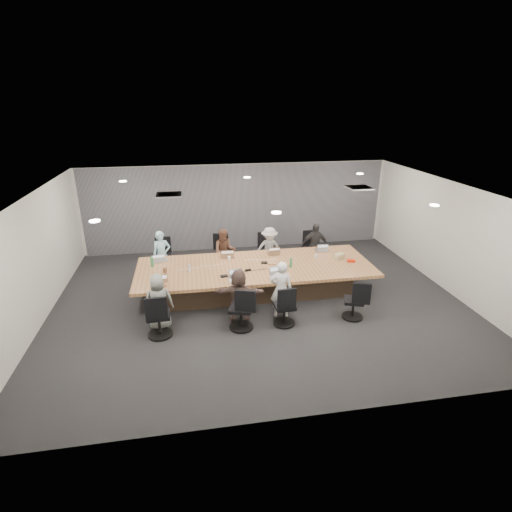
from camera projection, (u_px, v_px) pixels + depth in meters
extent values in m
cube|color=#262628|center=(259.00, 301.00, 10.03)|extent=(10.00, 8.00, 0.00)
cube|color=white|center=(259.00, 190.00, 9.00)|extent=(10.00, 8.00, 0.00)
cube|color=beige|center=(237.00, 207.00, 13.18)|extent=(10.00, 0.00, 2.80)
cube|color=beige|center=(307.00, 342.00, 5.85)|extent=(10.00, 0.00, 2.80)
cube|color=beige|center=(34.00, 262.00, 8.72)|extent=(0.00, 8.00, 2.80)
cube|color=beige|center=(449.00, 237.00, 10.31)|extent=(0.00, 8.00, 2.80)
cube|color=slate|center=(238.00, 207.00, 13.11)|extent=(9.80, 0.04, 2.80)
cube|color=#4C3829|center=(255.00, 280.00, 10.37)|extent=(4.80, 1.40, 0.66)
cube|color=#BA7D4C|center=(255.00, 267.00, 10.23)|extent=(6.00, 2.20, 0.08)
imported|color=#A1D5EA|center=(162.00, 255.00, 11.09)|extent=(0.53, 0.39, 1.36)
cube|color=#B2B2B7|center=(161.00, 260.00, 10.56)|extent=(0.39, 0.31, 0.02)
imported|color=brown|center=(225.00, 251.00, 11.38)|extent=(0.70, 0.57, 1.34)
cube|color=#8C6647|center=(227.00, 256.00, 10.84)|extent=(0.36, 0.26, 0.02)
imported|color=#A6A6A6|center=(269.00, 249.00, 11.59)|extent=(0.86, 0.50, 1.31)
cube|color=#8C6647|center=(273.00, 253.00, 11.05)|extent=(0.35, 0.25, 0.02)
imported|color=#2D2D2F|center=(314.00, 245.00, 11.79)|extent=(0.83, 0.39, 1.37)
cube|color=#B2B2B7|center=(321.00, 250.00, 11.27)|extent=(0.32, 0.23, 0.02)
imported|color=gray|center=(159.00, 301.00, 8.64)|extent=(0.65, 0.44, 1.27)
cube|color=#8C6647|center=(160.00, 286.00, 9.11)|extent=(0.34, 0.27, 0.02)
imported|color=brown|center=(239.00, 295.00, 8.93)|extent=(1.21, 0.59, 1.25)
cube|color=#B2B2B7|center=(236.00, 280.00, 9.38)|extent=(0.34, 0.25, 0.02)
imported|color=silver|center=(281.00, 290.00, 9.06)|extent=(0.56, 0.42, 1.38)
cube|color=#B2B2B7|center=(276.00, 277.00, 9.54)|extent=(0.36, 0.28, 0.02)
cylinder|color=#31854C|center=(152.00, 262.00, 10.12)|extent=(0.10, 0.10, 0.26)
cylinder|color=#31854C|center=(291.00, 263.00, 10.09)|extent=(0.07, 0.07, 0.25)
cylinder|color=silver|center=(189.00, 268.00, 9.81)|extent=(0.08, 0.08, 0.20)
cylinder|color=white|center=(229.00, 258.00, 10.56)|extent=(0.09, 0.09, 0.11)
cylinder|color=white|center=(316.00, 256.00, 10.73)|extent=(0.08, 0.08, 0.10)
cylinder|color=brown|center=(165.00, 270.00, 9.82)|extent=(0.11, 0.11, 0.11)
cube|color=black|center=(224.00, 276.00, 9.59)|extent=(0.18, 0.13, 0.03)
cube|color=black|center=(264.00, 263.00, 10.37)|extent=(0.16, 0.11, 0.03)
cube|color=black|center=(248.00, 270.00, 9.89)|extent=(0.16, 0.06, 0.06)
cube|color=tan|center=(339.00, 256.00, 10.64)|extent=(0.31, 0.27, 0.14)
cube|color=red|center=(351.00, 261.00, 10.48)|extent=(0.22, 0.17, 0.04)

